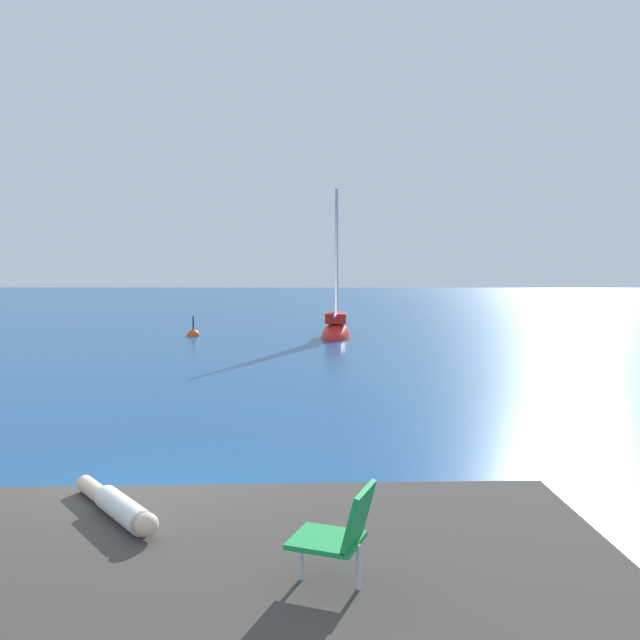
# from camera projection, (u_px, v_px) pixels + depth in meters

# --- Properties ---
(ground_plane) EXTENTS (160.00, 160.00, 0.00)m
(ground_plane) POSITION_uv_depth(u_px,v_px,m) (148.00, 507.00, 8.48)
(ground_plane) COLOR navy
(shore_ledge) EXTENTS (7.89, 4.04, 0.61)m
(shore_ledge) POSITION_uv_depth(u_px,v_px,m) (175.00, 588.00, 5.74)
(shore_ledge) COLOR #423D38
(shore_ledge) RESTS_ON ground
(boulder_seaward) EXTENTS (1.55, 1.42, 0.78)m
(boulder_seaward) POSITION_uv_depth(u_px,v_px,m) (278.00, 539.00, 7.50)
(boulder_seaward) COLOR #394333
(boulder_seaward) RESTS_ON ground
(boulder_inland) EXTENTS (1.10, 0.97, 0.76)m
(boulder_inland) POSITION_uv_depth(u_px,v_px,m) (341.00, 526.00, 7.88)
(boulder_inland) COLOR #484333
(boulder_inland) RESTS_ON ground
(sailboat_near) EXTENTS (1.39, 3.74, 6.86)m
(sailboat_near) POSITION_uv_depth(u_px,v_px,m) (336.00, 328.00, 28.27)
(sailboat_near) COLOR red
(sailboat_near) RESTS_ON ground
(person_sunbather) EXTENTS (1.22, 1.45, 0.25)m
(person_sunbather) POSITION_uv_depth(u_px,v_px,m) (118.00, 506.00, 6.52)
(person_sunbather) COLOR white
(person_sunbather) RESTS_ON shore_ledge
(beach_chair) EXTENTS (0.72, 0.65, 0.80)m
(beach_chair) POSITION_uv_depth(u_px,v_px,m) (341.00, 531.00, 5.10)
(beach_chair) COLOR green
(beach_chair) RESTS_ON shore_ledge
(marker_buoy) EXTENTS (0.56, 0.56, 1.13)m
(marker_buoy) POSITION_uv_depth(u_px,v_px,m) (193.00, 336.00, 28.66)
(marker_buoy) COLOR #EA5114
(marker_buoy) RESTS_ON ground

